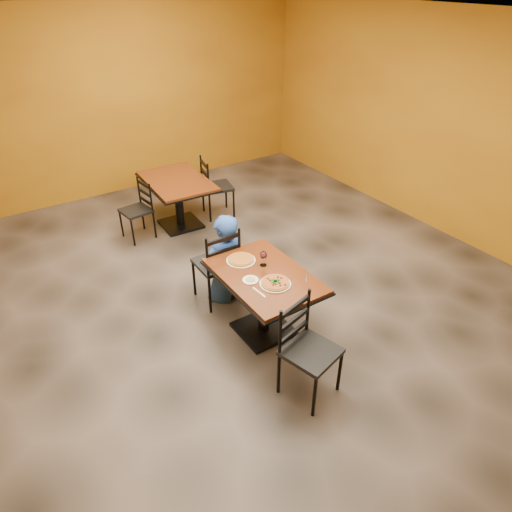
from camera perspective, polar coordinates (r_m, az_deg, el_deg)
floor at (r=5.41m, az=-2.02°, el=-6.29°), size 7.00×8.00×0.01m
ceiling at (r=4.24m, az=-2.88°, el=27.24°), size 7.00×8.00×0.01m
wall_back at (r=8.15m, az=-17.86°, el=17.59°), size 7.00×0.01×3.00m
wall_right at (r=6.98m, az=23.85°, el=14.11°), size 0.01×8.00×3.00m
table_main at (r=4.73m, az=1.02°, el=-4.19°), size 0.83×1.23×0.75m
table_second at (r=6.93m, az=-9.72°, el=7.89°), size 0.91×1.30×0.75m
chair_main_near at (r=4.17m, az=6.87°, el=-11.86°), size 0.54×0.54×0.97m
chair_main_far at (r=5.28m, az=-5.02°, el=-0.92°), size 0.45×0.45×0.98m
chair_second_left at (r=6.78m, az=-14.75°, el=5.45°), size 0.43×0.43×0.85m
chair_second_right at (r=7.23m, az=-4.81°, el=8.56°), size 0.51×0.51×0.95m
diner at (r=5.29m, az=-3.90°, el=-0.13°), size 0.57×0.39×1.08m
plate_main at (r=4.48m, az=2.42°, el=-3.48°), size 0.31×0.31×0.01m
pizza_main at (r=4.47m, az=2.42°, el=-3.31°), size 0.28×0.28×0.02m
plate_far at (r=4.83m, az=-1.89°, el=-0.55°), size 0.31×0.31×0.01m
pizza_far at (r=4.82m, az=-1.89°, el=-0.39°), size 0.28×0.28×0.02m
side_plate at (r=4.53m, az=-0.70°, el=-3.01°), size 0.16×0.16×0.01m
dip at (r=4.52m, az=-0.70°, el=-2.92°), size 0.09×0.09×0.01m
wine_glass at (r=4.71m, az=0.93°, el=-0.24°), size 0.08×0.08×0.18m
fork at (r=4.37m, az=0.37°, el=-4.53°), size 0.03×0.19×0.00m
knife at (r=4.60m, az=6.36°, el=-2.61°), size 0.15×0.17×0.00m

